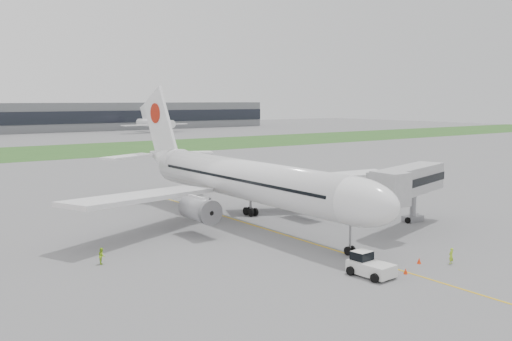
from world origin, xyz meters
TOP-DOWN VIEW (x-y plane):
  - ground at (0.00, 0.00)m, footprint 600.00×600.00m
  - apron_markings at (0.00, -5.00)m, footprint 70.00×70.00m
  - grass_strip at (0.00, 120.00)m, footprint 600.00×50.00m
  - airliner at (0.00, 4.87)m, footprint 48.13×53.95m
  - pushback_tug at (-3.52, -20.84)m, footprint 3.03×4.23m
  - jet_bridge at (14.07, -10.20)m, footprint 16.10×8.70m
  - safety_cone_left at (-0.50, -22.54)m, footprint 0.40×0.40m
  - safety_cone_right at (3.16, -21.14)m, footprint 0.42×0.42m
  - ground_crew_near at (5.62, -22.94)m, footprint 0.58×0.39m
  - ground_crew_far at (-21.62, -3.36)m, footprint 0.81×0.92m
  - distant_aircraft_right at (78.79, 192.22)m, footprint 36.50×32.89m

SIDE VIEW (x-z plane):
  - ground at x=0.00m, z-range 0.00..0.00m
  - apron_markings at x=0.00m, z-range -0.02..0.02m
  - distant_aircraft_right at x=78.79m, z-range -6.48..6.48m
  - grass_strip at x=0.00m, z-range 0.00..0.02m
  - safety_cone_left at x=-0.50m, z-range 0.00..0.55m
  - safety_cone_right at x=3.16m, z-range 0.00..0.58m
  - ground_crew_near at x=5.62m, z-range 0.00..1.56m
  - ground_crew_far at x=-21.62m, z-range 0.00..1.59m
  - pushback_tug at x=-3.52m, z-range -0.08..1.99m
  - jet_bridge at x=14.07m, z-range 1.83..9.47m
  - airliner at x=0.00m, z-range -3.28..14.60m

